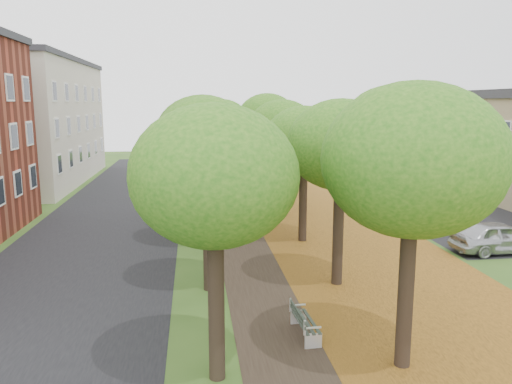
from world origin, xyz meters
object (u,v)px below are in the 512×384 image
object	(u,v)px
car_silver	(498,237)
car_grey	(417,202)
car_red	(440,212)
bench	(304,322)
car_white	(424,204)

from	to	relation	value
car_silver	car_grey	bearing A→B (deg)	-2.28
car_red	car_grey	xyz separation A→B (m)	(0.00, 2.97, -0.06)
car_silver	car_grey	distance (m)	8.43
car_red	bench	bearing A→B (deg)	124.82
car_silver	car_red	size ratio (longest dim) A/B	1.01
car_red	car_grey	bearing A→B (deg)	-14.79
bench	car_white	bearing A→B (deg)	-39.19
car_white	bench	bearing A→B (deg)	152.12
car_red	car_white	bearing A→B (deg)	-19.35
car_silver	car_white	xyz separation A→B (m)	(0.18, 7.73, -0.04)
car_grey	bench	bearing A→B (deg)	157.80
car_silver	car_red	world-z (taller)	car_silver
bench	car_red	xyz separation A→B (m)	(10.58, 12.43, 0.27)
bench	car_white	distance (m)	18.22
car_red	car_grey	distance (m)	2.97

